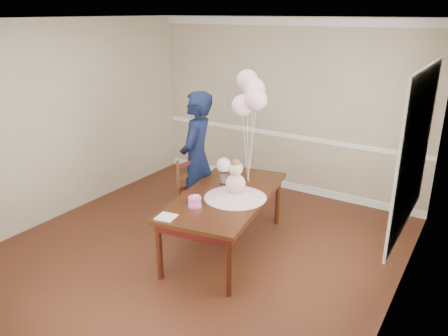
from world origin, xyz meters
TOP-DOWN VIEW (x-y plane):
  - floor at (0.00, 0.00)m, footprint 4.50×5.00m
  - ceiling at (0.00, 0.00)m, footprint 4.50×5.00m
  - wall_back at (0.00, 2.50)m, footprint 4.50×0.02m
  - wall_left at (-2.25, 0.00)m, footprint 0.02×5.00m
  - wall_right at (2.25, 0.00)m, footprint 0.02×5.00m
  - chair_rail_trim at (0.00, 2.49)m, footprint 4.50×0.02m
  - crown_molding at (0.00, 2.49)m, footprint 4.50×0.02m
  - baseboard_trim at (0.00, 2.49)m, footprint 4.50×0.02m
  - window_frame at (2.23, 0.50)m, footprint 0.02×1.66m
  - window_blinds at (2.21, 0.50)m, footprint 0.01×1.50m
  - dining_table_top at (0.25, 0.32)m, footprint 1.27×2.06m
  - table_apron at (0.25, 0.32)m, footprint 1.16×1.95m
  - table_leg_fl at (0.00, -0.62)m, footprint 0.08×0.08m
  - table_leg_fr at (0.80, -0.49)m, footprint 0.08×0.08m
  - table_leg_bl at (-0.29, 1.13)m, footprint 0.08×0.08m
  - table_leg_br at (0.51, 1.26)m, footprint 0.08×0.08m
  - baby_skirt at (0.41, 0.30)m, footprint 0.84×0.84m
  - baby_torso at (0.41, 0.30)m, footprint 0.23×0.23m
  - baby_head at (0.41, 0.30)m, footprint 0.16×0.16m
  - baby_hair at (0.41, 0.30)m, footprint 0.12×0.12m
  - cake_platter at (0.14, -0.14)m, footprint 0.24×0.24m
  - birthday_cake at (0.14, -0.14)m, footprint 0.17×0.17m
  - cake_flower_a at (0.14, -0.14)m, footprint 0.03×0.03m
  - cake_flower_b at (0.16, -0.11)m, footprint 0.03×0.03m
  - rose_vase_near at (0.06, 0.58)m, footprint 0.11×0.11m
  - roses_near at (0.06, 0.58)m, footprint 0.18×0.18m
  - napkin at (0.06, -0.54)m, footprint 0.22×0.22m
  - balloon_weight at (0.26, 0.86)m, footprint 0.04×0.04m
  - balloon_a at (0.17, 0.85)m, footprint 0.27×0.27m
  - balloon_b at (0.37, 0.83)m, footprint 0.27×0.27m
  - balloon_c at (0.27, 0.96)m, footprint 0.27×0.27m
  - balloon_d at (0.17, 0.96)m, footprint 0.27×0.27m
  - balloon_ribbon_a at (0.22, 0.85)m, footprint 0.09×0.02m
  - balloon_ribbon_b at (0.31, 0.85)m, footprint 0.11×0.04m
  - balloon_ribbon_c at (0.26, 0.91)m, footprint 0.01×0.09m
  - balloon_ribbon_d at (0.22, 0.91)m, footprint 0.10×0.09m
  - dining_chair_seat at (-0.24, 0.47)m, footprint 0.50×0.50m
  - chair_leg_fl at (-0.45, 0.33)m, footprint 0.05×0.05m
  - chair_leg_fr at (-0.10, 0.27)m, footprint 0.05×0.05m
  - chair_leg_bl at (-0.38, 0.68)m, footprint 0.05×0.05m
  - chair_leg_br at (-0.04, 0.61)m, footprint 0.05×0.05m
  - chair_back_post_l at (-0.47, 0.34)m, footprint 0.05×0.05m
  - chair_back_post_r at (-0.40, 0.68)m, footprint 0.05×0.05m
  - chair_slat_low at (-0.43, 0.51)m, footprint 0.10×0.39m
  - chair_slat_mid at (-0.43, 0.51)m, footprint 0.10×0.39m
  - chair_slat_top at (-0.43, 0.51)m, footprint 0.10×0.39m
  - woman at (-0.44, 0.71)m, footprint 0.61×0.76m

SIDE VIEW (x-z plane):
  - floor at x=0.00m, z-range 0.00..0.00m
  - baseboard_trim at x=0.00m, z-range 0.00..0.12m
  - chair_leg_fl at x=-0.45m, z-range 0.00..0.42m
  - chair_leg_fr at x=-0.10m, z-range 0.00..0.42m
  - chair_leg_bl at x=-0.38m, z-range 0.00..0.42m
  - chair_leg_br at x=-0.04m, z-range 0.00..0.42m
  - table_leg_fl at x=0.00m, z-range 0.00..0.67m
  - table_leg_fr at x=0.80m, z-range 0.00..0.67m
  - table_leg_bl at x=-0.29m, z-range 0.00..0.67m
  - table_leg_br at x=0.51m, z-range 0.00..0.67m
  - dining_chair_seat at x=-0.24m, z-range 0.42..0.47m
  - chair_slat_low at x=-0.43m, z-range 0.58..0.63m
  - table_apron at x=0.25m, z-range 0.58..0.67m
  - dining_table_top at x=0.25m, z-range 0.67..0.72m
  - cake_platter at x=0.14m, z-range 0.72..0.73m
  - chair_back_post_l at x=-0.47m, z-range 0.45..1.00m
  - chair_back_post_r at x=-0.40m, z-range 0.45..1.00m
  - napkin at x=0.06m, z-range 0.72..0.73m
  - balloon_weight at x=0.26m, z-range 0.72..0.74m
  - chair_slat_mid at x=-0.43m, z-range 0.74..0.79m
  - baby_skirt at x=0.41m, z-range 0.72..0.82m
  - birthday_cake at x=0.14m, z-range 0.73..0.83m
  - rose_vase_near at x=0.06m, z-range 0.72..0.88m
  - cake_flower_a at x=0.14m, z-range 0.83..0.86m
  - cake_flower_b at x=0.16m, z-range 0.83..0.86m
  - baby_torso at x=0.41m, z-range 0.78..1.01m
  - chair_rail_trim at x=0.00m, z-range 0.86..0.94m
  - woman at x=-0.44m, z-range 0.00..1.83m
  - chair_slat_top at x=-0.43m, z-range 0.90..0.95m
  - roses_near at x=0.06m, z-range 0.88..1.07m
  - baby_head at x=0.41m, z-range 1.00..1.16m
  - baby_hair at x=0.41m, z-range 1.08..1.20m
  - balloon_ribbon_a at x=0.22m, z-range 0.73..1.54m
  - balloon_ribbon_b at x=0.31m, z-range 0.74..1.64m
  - balloon_ribbon_c at x=0.26m, z-range 0.73..1.73m
  - balloon_ribbon_d at x=0.22m, z-range 0.74..1.83m
  - wall_back at x=0.00m, z-range 0.00..2.70m
  - wall_left at x=-2.25m, z-range 0.00..2.70m
  - wall_right at x=2.25m, z-range 0.00..2.70m
  - window_frame at x=2.23m, z-range 0.77..2.33m
  - window_blinds at x=2.21m, z-range 0.85..2.25m
  - balloon_a at x=0.17m, z-range 1.55..1.82m
  - balloon_b at x=0.37m, z-range 1.65..1.92m
  - balloon_c at x=0.27m, z-range 1.75..2.02m
  - balloon_d at x=0.17m, z-range 1.84..2.11m
  - crown_molding at x=0.00m, z-range 2.57..2.69m
  - ceiling at x=0.00m, z-range 2.69..2.71m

